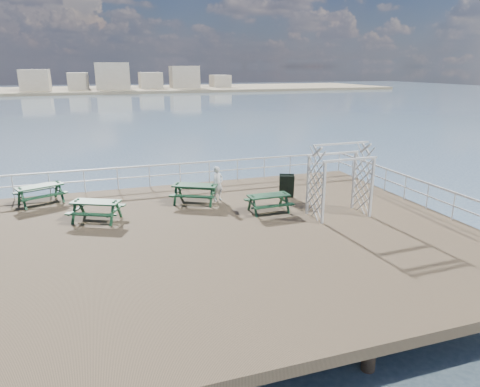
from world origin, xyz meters
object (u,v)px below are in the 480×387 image
object	(u,v)px
picnic_table_b	(195,190)
trellis_arbor	(340,184)
picnic_table_d	(96,207)
picnic_table_a	(40,190)
person	(218,184)
picnic_table_c	(269,199)

from	to	relation	value
picnic_table_b	trellis_arbor	size ratio (longest dim) A/B	0.82
picnic_table_b	picnic_table_d	size ratio (longest dim) A/B	1.05
picnic_table_a	picnic_table_b	bearing A→B (deg)	-40.75
picnic_table_b	picnic_table_d	bearing A→B (deg)	-138.59
picnic_table_b	person	world-z (taller)	person
picnic_table_c	picnic_table_d	xyz separation A→B (m)	(-6.52, 1.10, 0.04)
picnic_table_a	picnic_table_c	bearing A→B (deg)	-48.07
picnic_table_d	trellis_arbor	size ratio (longest dim) A/B	0.78
picnic_table_c	trellis_arbor	bearing A→B (deg)	-27.80
picnic_table_c	person	world-z (taller)	person
picnic_table_a	picnic_table_c	distance (m)	9.67
picnic_table_a	picnic_table_b	world-z (taller)	picnic_table_b
picnic_table_a	person	world-z (taller)	person
picnic_table_b	person	distance (m)	1.01
picnic_table_a	picnic_table_d	distance (m)	3.73
picnic_table_c	picnic_table_d	bearing A→B (deg)	169.67
picnic_table_b	trellis_arbor	distance (m)	6.00
person	picnic_table_a	bearing A→B (deg)	137.66
picnic_table_c	picnic_table_d	size ratio (longest dim) A/B	0.75
picnic_table_b	picnic_table_c	world-z (taller)	picnic_table_b
picnic_table_b	trellis_arbor	xyz separation A→B (m)	(4.94, -3.33, 0.69)
picnic_table_a	picnic_table_b	size ratio (longest dim) A/B	0.97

